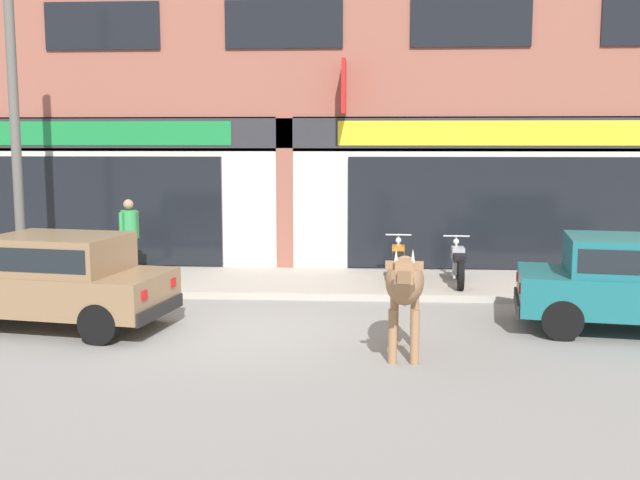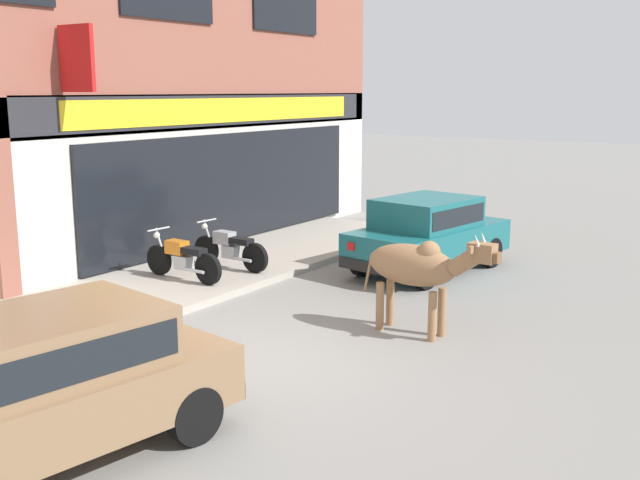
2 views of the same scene
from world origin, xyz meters
The scene contains 10 objects.
ground_plane centered at (0.00, 0.00, 0.00)m, with size 90.00×90.00×0.00m, color gray.
sidewalk centered at (0.00, 3.63, 0.06)m, with size 19.00×2.86×0.13m, color #A8A093.
shop_building centered at (0.00, 5.32, 4.22)m, with size 23.00×1.40×8.88m.
cow centered at (2.30, -1.26, 1.01)m, with size 0.60×2.15×1.61m.
car_0 centered at (-2.99, -0.03, 0.81)m, with size 3.78×2.17×1.46m.
car_1 centered at (5.85, 0.26, 0.81)m, with size 3.77×2.13×1.46m.
motorcycle_0 centered at (2.40, 3.45, 0.52)m, with size 0.52×1.81×0.88m.
motorcycle_1 centered at (3.56, 3.32, 0.52)m, with size 0.52×1.81×0.88m.
pedestrian centered at (-2.98, 3.51, 1.11)m, with size 0.32×0.45×1.60m.
utility_pole centered at (-4.74, 2.50, 3.10)m, with size 0.18×0.18×5.93m, color #595651.
Camera 1 is at (1.79, -11.11, 2.89)m, focal length 42.00 mm.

